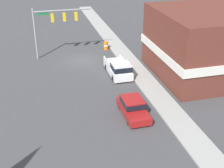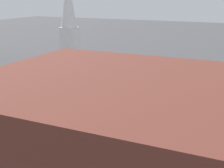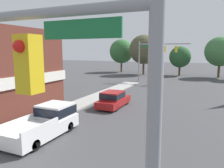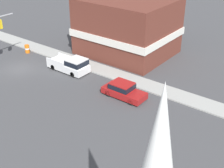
{
  "view_description": "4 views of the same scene",
  "coord_description": "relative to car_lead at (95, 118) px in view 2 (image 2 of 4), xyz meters",
  "views": [
    {
      "loc": [
        5.84,
        36.96,
        15.2
      ],
      "look_at": [
        -0.63,
        12.37,
        2.53
      ],
      "focal_mm": 50.0,
      "sensor_mm": 36.0,
      "label": 1
    },
    {
      "loc": [
        -22.75,
        2.88,
        10.49
      ],
      "look_at": [
        -0.07,
        13.44,
        3.2
      ],
      "focal_mm": 50.0,
      "sensor_mm": 36.0,
      "label": 2
    },
    {
      "loc": [
        6.22,
        -5.17,
        5.49
      ],
      "look_at": [
        -1.29,
        11.7,
        2.65
      ],
      "focal_mm": 35.0,
      "sensor_mm": 36.0,
      "label": 3
    },
    {
      "loc": [
        20.57,
        29.92,
        16.27
      ],
      "look_at": [
        0.22,
        14.35,
        2.61
      ],
      "focal_mm": 50.0,
      "sensor_mm": 36.0,
      "label": 4
    }
  ],
  "objects": [
    {
      "name": "car_lead",
      "position": [
        0.0,
        0.0,
        0.0
      ],
      "size": [
        1.94,
        4.57,
        1.55
      ],
      "color": "black",
      "rests_on": "ground"
    },
    {
      "name": "pickup_truck_parked",
      "position": [
        -1.06,
        -8.35,
        0.11
      ],
      "size": [
        2.13,
        5.26,
        1.87
      ],
      "color": "black",
      "rests_on": "ground"
    },
    {
      "name": "corner_brick_building",
      "position": [
        -10.02,
        -6.55,
        2.81
      ],
      "size": [
        9.88,
        11.69,
        7.38
      ],
      "color": "brown",
      "rests_on": "ground"
    },
    {
      "name": "church_steeple",
      "position": [
        17.18,
        13.19,
        6.05
      ],
      "size": [
        2.27,
        2.27,
        13.1
      ],
      "color": "white",
      "rests_on": "ground"
    }
  ]
}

